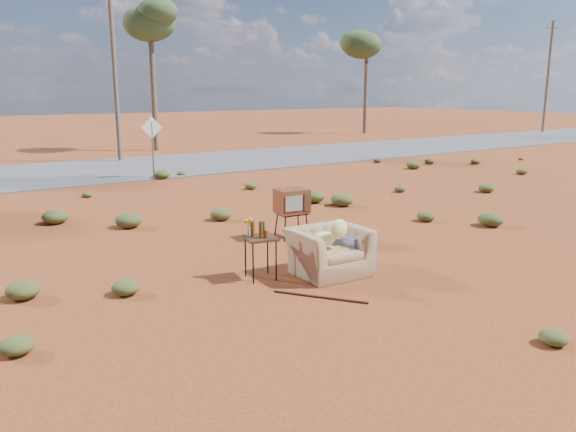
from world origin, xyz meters
TOP-DOWN VIEW (x-y plane):
  - ground at (0.00, 0.00)m, footprint 140.00×140.00m
  - highway at (0.00, 15.00)m, footprint 140.00×7.00m
  - armchair at (0.21, -0.03)m, footprint 1.48×0.92m
  - tv_unit at (0.94, 2.31)m, footprint 0.71×0.60m
  - side_table at (-1.01, 0.43)m, footprint 0.59×0.59m
  - rusty_bar at (-0.71, -0.90)m, footprint 0.92×1.23m
  - road_sign at (1.50, 12.00)m, footprint 0.78×0.06m
  - eucalyptus_center at (5.00, 21.00)m, footprint 3.20×3.20m
  - eucalyptus_right at (22.00, 24.00)m, footprint 3.20×3.20m
  - utility_pole_center at (2.00, 17.50)m, footprint 1.40×0.20m
  - utility_pole_east at (34.00, 17.50)m, footprint 1.40×0.20m
  - scrub_patch at (-0.82, 4.41)m, footprint 17.49×8.07m

SIDE VIEW (x-z plane):
  - ground at x=0.00m, z-range 0.00..0.00m
  - rusty_bar at x=-0.71m, z-range 0.00..0.04m
  - highway at x=0.00m, z-range 0.00..0.04m
  - scrub_patch at x=-0.82m, z-range -0.03..0.30m
  - armchair at x=0.21m, z-range -0.04..1.04m
  - side_table at x=-1.01m, z-range 0.24..1.25m
  - tv_unit at x=0.94m, z-range 0.26..1.31m
  - road_sign at x=1.50m, z-range 0.41..2.60m
  - utility_pole_center at x=2.00m, z-range 0.15..8.15m
  - utility_pole_east at x=34.00m, z-range 0.15..8.15m
  - eucalyptus_right at x=22.00m, z-range 2.39..9.49m
  - eucalyptus_center at x=5.00m, z-range 2.63..10.23m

